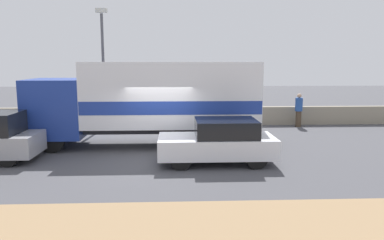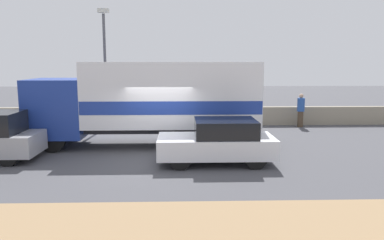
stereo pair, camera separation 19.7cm
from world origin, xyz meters
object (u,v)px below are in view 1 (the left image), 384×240
object	(u,v)px
street_lamp	(103,59)
pedestrian	(299,110)
box_truck	(151,100)
car_hatchback	(219,141)

from	to	relation	value
street_lamp	pedestrian	world-z (taller)	street_lamp
box_truck	street_lamp	bearing A→B (deg)	-58.77
street_lamp	pedestrian	xyz separation A→B (m)	(10.24, -0.14, -2.66)
box_truck	car_hatchback	xyz separation A→B (m)	(2.48, -2.74, -1.15)
street_lamp	car_hatchback	xyz separation A→B (m)	(5.17, -7.17, -2.83)
car_hatchback	pedestrian	size ratio (longest dim) A/B	2.23
box_truck	car_hatchback	world-z (taller)	box_truck
car_hatchback	street_lamp	bearing A→B (deg)	-54.22
box_truck	car_hatchback	distance (m)	3.87
street_lamp	car_hatchback	world-z (taller)	street_lamp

